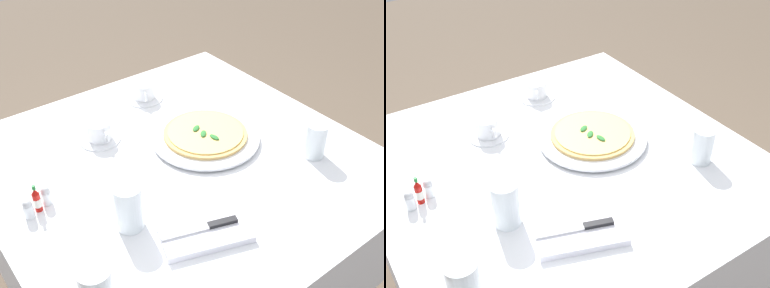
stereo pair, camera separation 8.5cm
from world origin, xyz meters
TOP-DOWN VIEW (x-y plane):
  - dining_table at (0.00, 0.00)m, footprint 1.08×1.08m
  - pizza_plate at (-0.13, -0.03)m, footprint 0.34×0.34m
  - pizza at (-0.13, -0.03)m, footprint 0.26×0.26m
  - coffee_cup_near_left at (-0.11, -0.36)m, footprint 0.13×0.13m
  - coffee_cup_center_back at (0.13, -0.23)m, footprint 0.13×0.13m
  - water_glass_far_right at (0.43, 0.30)m, footprint 0.07×0.07m
  - water_glass_far_left at (0.25, 0.14)m, footprint 0.07×0.07m
  - water_glass_back_corner at (-0.34, 0.23)m, footprint 0.07×0.07m
  - napkin_folded at (0.12, 0.28)m, footprint 0.25×0.20m
  - dinner_knife at (0.13, 0.28)m, footprint 0.19×0.08m
  - hot_sauce_bottle at (0.41, -0.05)m, footprint 0.02×0.02m
  - salt_shaker at (0.44, -0.04)m, footprint 0.03×0.03m
  - pepper_shaker at (0.38, -0.06)m, footprint 0.03×0.03m

SIDE VIEW (x-z plane):
  - dining_table at x=0.00m, z-range 0.23..0.97m
  - napkin_folded at x=0.12m, z-range 0.74..0.76m
  - pizza_plate at x=-0.13m, z-range 0.74..0.76m
  - dinner_knife at x=0.13m, z-range 0.76..0.77m
  - pizza at x=-0.13m, z-range 0.75..0.77m
  - salt_shaker at x=0.44m, z-range 0.74..0.79m
  - pepper_shaker at x=0.38m, z-range 0.74..0.79m
  - coffee_cup_near_left at x=-0.11m, z-range 0.74..0.80m
  - coffee_cup_center_back at x=0.13m, z-range 0.74..0.80m
  - hot_sauce_bottle at x=0.41m, z-range 0.73..0.81m
  - water_glass_back_corner at x=-0.34m, z-range 0.73..0.84m
  - water_glass_far_right at x=0.43m, z-range 0.73..0.85m
  - water_glass_far_left at x=0.25m, z-range 0.73..0.86m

